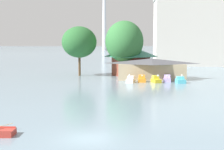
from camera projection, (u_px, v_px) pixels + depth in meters
name	position (u px, v px, depth m)	size (l,w,h in m)	color
ground_plane	(87.00, 138.00, 25.28)	(2000.00, 2000.00, 0.00)	gray
pedal_boat_white	(131.00, 80.00, 61.82)	(1.98, 3.15, 1.75)	white
pedal_boat_orange	(142.00, 79.00, 62.50)	(1.55, 2.42, 1.53)	orange
pedal_boat_yellow	(156.00, 80.00, 61.30)	(2.07, 2.58, 1.72)	yellow
pedal_boat_lavender	(167.00, 79.00, 62.92)	(1.85, 2.69, 1.56)	#B299D8
pedal_boat_cyan	(180.00, 80.00, 60.69)	(1.89, 2.54, 1.82)	#4CB7CC
boathouse	(151.00, 68.00, 67.59)	(15.47, 8.17, 4.56)	tan
green_roof_pavilion	(131.00, 58.00, 76.34)	(13.38, 13.38, 7.92)	brown
shoreline_tree_tall_left	(79.00, 42.00, 73.81)	(8.43, 8.43, 11.99)	brown
shoreline_tree_mid	(124.00, 42.00, 72.77)	(9.11, 9.11, 13.27)	brown
background_building_block	(199.00, 32.00, 108.69)	(32.15, 13.53, 24.15)	beige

